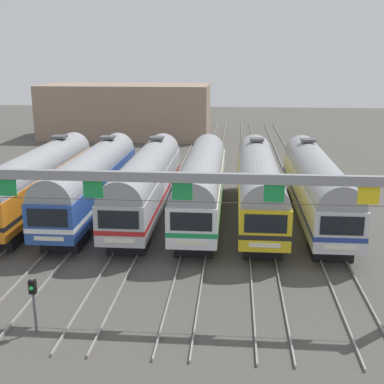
# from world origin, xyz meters

# --- Properties ---
(ground_plane) EXTENTS (160.00, 160.00, 0.00)m
(ground_plane) POSITION_xyz_m (0.00, 0.00, 0.00)
(ground_plane) COLOR #4C4944
(track_bed) EXTENTS (21.52, 70.00, 0.15)m
(track_bed) POSITION_xyz_m (-0.00, 17.00, 0.07)
(track_bed) COLOR gray
(track_bed) RESTS_ON ground
(commuter_train_orange) EXTENTS (2.88, 18.06, 5.05)m
(commuter_train_orange) POSITION_xyz_m (-10.01, -0.00, 2.69)
(commuter_train_orange) COLOR orange
(commuter_train_orange) RESTS_ON ground
(commuter_train_blue) EXTENTS (2.88, 18.06, 5.05)m
(commuter_train_blue) POSITION_xyz_m (-6.00, -0.00, 2.69)
(commuter_train_blue) COLOR #284C9E
(commuter_train_blue) RESTS_ON ground
(commuter_train_stainless) EXTENTS (2.88, 18.06, 5.05)m
(commuter_train_stainless) POSITION_xyz_m (-2.00, -0.00, 2.69)
(commuter_train_stainless) COLOR #B2B5BA
(commuter_train_stainless) RESTS_ON ground
(commuter_train_white) EXTENTS (2.88, 18.06, 4.77)m
(commuter_train_white) POSITION_xyz_m (2.00, -0.01, 2.69)
(commuter_train_white) COLOR white
(commuter_train_white) RESTS_ON ground
(commuter_train_yellow) EXTENTS (2.88, 18.06, 5.05)m
(commuter_train_yellow) POSITION_xyz_m (6.00, -0.00, 2.69)
(commuter_train_yellow) COLOR gold
(commuter_train_yellow) RESTS_ON ground
(commuter_train_silver) EXTENTS (2.88, 18.06, 5.05)m
(commuter_train_silver) POSITION_xyz_m (10.01, -0.00, 2.69)
(commuter_train_silver) COLOR silver
(commuter_train_silver) RESTS_ON ground
(catenary_gantry) EXTENTS (25.26, 0.44, 6.97)m
(catenary_gantry) POSITION_xyz_m (0.00, -13.50, 5.34)
(catenary_gantry) COLOR gray
(catenary_gantry) RESTS_ON ground
(yard_signal_mast) EXTENTS (0.28, 0.35, 2.45)m
(yard_signal_mast) POSITION_xyz_m (-4.00, -16.25, 1.72)
(yard_signal_mast) COLOR #59595E
(yard_signal_mast) RESTS_ON ground
(maintenance_building) EXTENTS (23.25, 10.00, 7.38)m
(maintenance_building) POSITION_xyz_m (-11.08, 36.05, 3.69)
(maintenance_building) COLOR gray
(maintenance_building) RESTS_ON ground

